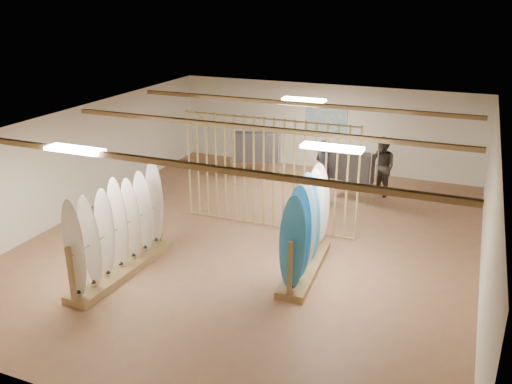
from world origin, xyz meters
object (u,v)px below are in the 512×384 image
at_px(shopper_a, 324,166).
at_px(shopper_b, 382,163).
at_px(clothing_rack_a, 256,147).
at_px(rack_right, 306,241).
at_px(clothing_rack_b, 351,166).
at_px(rack_left, 120,242).

bearing_deg(shopper_a, shopper_b, -112.13).
distance_m(clothing_rack_a, shopper_a, 2.68).
relative_size(rack_right, clothing_rack_b, 1.74).
height_order(rack_left, shopper_b, rack_left).
height_order(rack_right, clothing_rack_b, rack_right).
relative_size(clothing_rack_a, shopper_a, 0.78).
bearing_deg(rack_right, shopper_a, 97.16).
bearing_deg(shopper_b, clothing_rack_a, -140.37).
relative_size(rack_right, shopper_b, 1.34).
bearing_deg(clothing_rack_a, rack_right, -76.22).
bearing_deg(rack_right, shopper_b, 79.50).
xyz_separation_m(clothing_rack_a, clothing_rack_b, (3.13, -0.62, -0.05)).
bearing_deg(clothing_rack_b, clothing_rack_a, -175.13).
bearing_deg(rack_left, shopper_b, 60.64).
bearing_deg(shopper_b, rack_left, -81.69).
distance_m(rack_right, shopper_b, 5.24).
relative_size(rack_left, shopper_a, 1.46).
height_order(clothing_rack_a, clothing_rack_b, clothing_rack_a).
relative_size(clothing_rack_b, shopper_b, 0.77).
height_order(rack_right, shopper_b, rack_right).
relative_size(clothing_rack_a, shopper_b, 0.82).
distance_m(clothing_rack_a, clothing_rack_b, 3.19).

